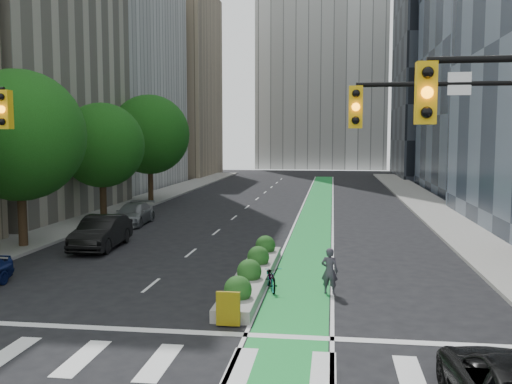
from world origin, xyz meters
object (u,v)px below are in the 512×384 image
(parked_car_left_mid, at_px, (101,232))
(parked_car_left_far, at_px, (133,214))
(median_planter, at_px, (253,272))
(bicycle, at_px, (271,278))
(cyclist, at_px, (330,271))

(parked_car_left_mid, bearing_deg, parked_car_left_far, 95.46)
(median_planter, bearing_deg, bicycle, -52.76)
(median_planter, bearing_deg, parked_car_left_mid, 146.88)
(bicycle, relative_size, cyclist, 1.04)
(bicycle, distance_m, parked_car_left_mid, 11.23)
(cyclist, bearing_deg, parked_car_left_mid, -17.37)
(median_planter, xyz_separation_m, parked_car_left_far, (-9.48, 13.13, 0.30))
(bicycle, height_order, cyclist, cyclist)
(bicycle, xyz_separation_m, parked_car_left_far, (-10.28, 14.18, 0.22))
(median_planter, relative_size, parked_car_left_mid, 2.09)
(parked_car_left_mid, bearing_deg, median_planter, -36.04)
(cyclist, xyz_separation_m, parked_car_left_mid, (-11.24, 6.76, -0.02))
(parked_car_left_mid, height_order, parked_car_left_far, parked_car_left_mid)
(bicycle, height_order, parked_car_left_mid, parked_car_left_mid)
(bicycle, bearing_deg, parked_car_left_mid, 128.87)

